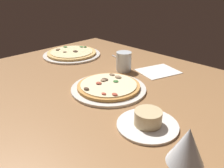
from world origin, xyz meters
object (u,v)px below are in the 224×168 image
object	(u,v)px
spoon	(119,58)
pizza_side	(72,54)
ramekin_on_saucer	(148,121)
water_glass	(124,63)
pizza_main	(109,87)
wine_glass_far	(187,149)
paper_menu	(158,71)

from	to	relation	value
spoon	pizza_side	bearing A→B (deg)	31.59
pizza_side	ramekin_on_saucer	xyz separation A→B (cm)	(-74.53, 25.76, 0.62)
water_glass	spoon	world-z (taller)	water_glass
ramekin_on_saucer	water_glass	xyz separation A→B (cm)	(36.59, -29.32, 2.34)
pizza_main	pizza_side	size ratio (longest dim) A/B	0.92
wine_glass_far	spoon	world-z (taller)	wine_glass_far
pizza_main	pizza_side	bearing A→B (deg)	-19.00
pizza_main	ramekin_on_saucer	distance (cm)	28.06
ramekin_on_saucer	spoon	distance (cm)	64.71
paper_menu	spoon	size ratio (longest dim) A/B	1.94
pizza_main	spoon	world-z (taller)	pizza_main
paper_menu	spoon	world-z (taller)	spoon
pizza_main	ramekin_on_saucer	size ratio (longest dim) A/B	1.60
ramekin_on_saucer	spoon	size ratio (longest dim) A/B	2.00
pizza_side	ramekin_on_saucer	bearing A→B (deg)	160.93
water_glass	pizza_main	bearing A→B (deg)	116.68
spoon	water_glass	bearing A→B (deg)	140.57
water_glass	spoon	xyz separation A→B (cm)	(13.76, -11.31, -3.68)
spoon	wine_glass_far	bearing A→B (deg)	141.51
ramekin_on_saucer	paper_menu	bearing A→B (deg)	-59.40
paper_menu	spoon	bearing A→B (deg)	16.93
ramekin_on_saucer	pizza_side	bearing A→B (deg)	-19.07
paper_menu	pizza_main	bearing A→B (deg)	102.84
pizza_side	pizza_main	bearing A→B (deg)	161.00
pizza_side	water_glass	distance (cm)	38.22
pizza_side	wine_glass_far	bearing A→B (deg)	156.65
pizza_main	paper_menu	distance (cm)	31.10
wine_glass_far	paper_menu	xyz separation A→B (cm)	(43.07, -54.94, -11.75)
water_glass	wine_glass_far	bearing A→B (deg)	141.75
pizza_main	wine_glass_far	bearing A→B (deg)	152.37
pizza_main	spoon	xyz separation A→B (cm)	(23.85, -31.40, -0.72)
pizza_side	paper_menu	world-z (taller)	pizza_side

